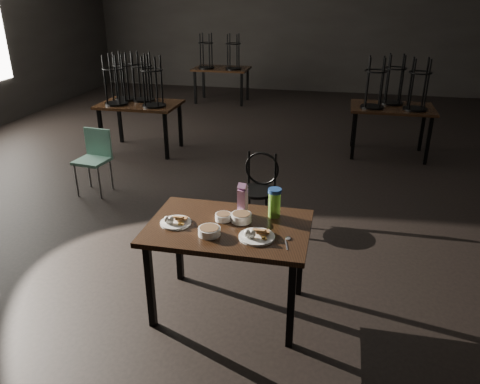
% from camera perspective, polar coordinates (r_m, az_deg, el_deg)
% --- Properties ---
extents(main_table, '(1.20, 0.80, 0.75)m').
position_cam_1_polar(main_table, '(3.51, -1.40, -5.24)').
color(main_table, black).
rests_on(main_table, ground).
extents(plate_left, '(0.23, 0.23, 0.08)m').
position_cam_1_polar(plate_left, '(3.52, -7.90, -3.53)').
color(plate_left, white).
rests_on(plate_left, main_table).
extents(plate_right, '(0.26, 0.26, 0.08)m').
position_cam_1_polar(plate_right, '(3.30, 2.02, -5.26)').
color(plate_right, white).
rests_on(plate_right, main_table).
extents(bowl_near, '(0.13, 0.13, 0.05)m').
position_cam_1_polar(bowl_near, '(3.54, -2.05, -3.03)').
color(bowl_near, white).
rests_on(bowl_near, main_table).
extents(bowl_far, '(0.16, 0.16, 0.06)m').
position_cam_1_polar(bowl_far, '(3.52, 0.16, -3.09)').
color(bowl_far, white).
rests_on(bowl_far, main_table).
extents(bowl_big, '(0.16, 0.16, 0.06)m').
position_cam_1_polar(bowl_big, '(3.34, -3.76, -4.77)').
color(bowl_big, white).
rests_on(bowl_big, main_table).
extents(juice_carton, '(0.08, 0.08, 0.26)m').
position_cam_1_polar(juice_carton, '(3.59, 0.32, -0.99)').
color(juice_carton, '#891879').
rests_on(juice_carton, main_table).
extents(water_bottle, '(0.11, 0.11, 0.23)m').
position_cam_1_polar(water_bottle, '(3.57, 4.23, -1.26)').
color(water_bottle, '#76C239').
rests_on(water_bottle, main_table).
extents(spoon, '(0.05, 0.19, 0.01)m').
position_cam_1_polar(spoon, '(3.30, 5.85, -5.74)').
color(spoon, silver).
rests_on(spoon, main_table).
extents(bentwood_chair, '(0.39, 0.38, 0.80)m').
position_cam_1_polar(bentwood_chair, '(4.89, 2.35, 0.92)').
color(bentwood_chair, black).
rests_on(bentwood_chair, ground).
extents(school_chair, '(0.41, 0.41, 0.79)m').
position_cam_1_polar(school_chair, '(6.03, -17.32, 4.31)').
color(school_chair, '#69A38C').
rests_on(school_chair, ground).
extents(bg_table_left, '(1.20, 0.80, 1.48)m').
position_cam_1_polar(bg_table_left, '(7.41, -12.38, 10.93)').
color(bg_table_left, black).
rests_on(bg_table_left, ground).
extents(bg_table_right, '(1.20, 0.80, 1.48)m').
position_cam_1_polar(bg_table_right, '(7.37, 18.11, 10.07)').
color(bg_table_right, black).
rests_on(bg_table_right, ground).
extents(bg_table_far, '(1.20, 0.80, 1.48)m').
position_cam_1_polar(bg_table_far, '(10.57, -2.31, 14.87)').
color(bg_table_far, black).
rests_on(bg_table_far, ground).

